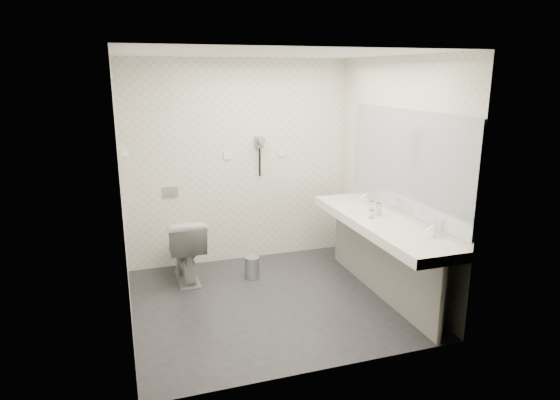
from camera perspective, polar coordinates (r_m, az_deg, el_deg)
name	(u,v)px	position (r m, az deg, el deg)	size (l,w,h in m)	color
floor	(271,301)	(5.24, -1.07, -11.71)	(2.80, 2.80, 0.00)	#28272D
ceiling	(270,53)	(4.70, -1.22, 16.76)	(2.80, 2.80, 0.00)	white
wall_back	(239,163)	(6.05, -4.78, 4.35)	(2.80, 2.80, 0.00)	white
wall_front	(322,223)	(3.64, 4.93, -2.65)	(2.80, 2.80, 0.00)	white
wall_left	(122,196)	(4.62, -17.98, 0.42)	(2.60, 2.60, 0.00)	white
wall_right	(395,176)	(5.39, 13.25, 2.73)	(2.60, 2.60, 0.00)	white
vanity_counter	(379,224)	(5.20, 11.51, -2.74)	(0.55, 2.20, 0.10)	white
vanity_panel	(379,262)	(5.35, 11.51, -7.06)	(0.03, 2.15, 0.75)	gray
vanity_post_near	(442,304)	(4.57, 18.38, -11.42)	(0.06, 0.06, 0.75)	silver
vanity_post_far	(340,232)	(6.23, 7.04, -3.72)	(0.06, 0.06, 0.75)	silver
mirror	(405,161)	(5.18, 14.39, 4.44)	(0.02, 2.20, 1.05)	#B2BCC6
basin_near	(415,240)	(4.66, 15.46, -4.57)	(0.40, 0.31, 0.05)	white
basin_far	(351,205)	(5.74, 8.34, -0.58)	(0.40, 0.31, 0.05)	white
faucet_near	(434,229)	(4.74, 17.51, -3.25)	(0.04, 0.04, 0.15)	silver
faucet_far	(367,196)	(5.80, 10.10, 0.44)	(0.04, 0.04, 0.15)	silver
soap_bottle_a	(378,211)	(5.28, 11.35, -1.32)	(0.04, 0.04, 0.10)	beige
soap_bottle_b	(371,214)	(5.19, 10.61, -1.67)	(0.06, 0.06, 0.08)	beige
glass_left	(378,208)	(5.39, 11.43, -0.94)	(0.06, 0.06, 0.11)	silver
glass_right	(372,206)	(5.48, 10.67, -0.67)	(0.06, 0.06, 0.10)	silver
toilet	(185,249)	(5.71, -11.00, -5.61)	(0.42, 0.74, 0.75)	white
flush_plate	(171,192)	(5.96, -12.66, 0.94)	(0.18, 0.02, 0.12)	#B2B5BA
pedal_bin	(252,268)	(5.75, -3.26, -7.94)	(0.17, 0.17, 0.24)	#B2B5BA
bin_lid	(252,258)	(5.70, -3.28, -6.74)	(0.17, 0.17, 0.01)	#B2B5BA
towel_rail	(124,154)	(5.10, -17.78, 5.18)	(0.02, 0.02, 0.62)	silver
towel_near	(127,178)	(5.00, -17.44, 2.46)	(0.07, 0.24, 0.48)	silver
towel_far	(126,173)	(5.27, -17.51, 3.07)	(0.07, 0.24, 0.48)	silver
dryer_cradle	(259,142)	(6.04, -2.45, 6.78)	(0.10, 0.04, 0.14)	gray
dryer_barrel	(261,140)	(5.97, -2.26, 6.98)	(0.08, 0.08, 0.14)	gray
dryer_cord	(260,162)	(6.07, -2.38, 4.43)	(0.02, 0.02, 0.35)	black
switch_plate_a	(227,156)	(5.99, -6.18, 5.18)	(0.09, 0.02, 0.09)	white
switch_plate_b	(282,153)	(6.17, 0.22, 5.55)	(0.09, 0.02, 0.09)	white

